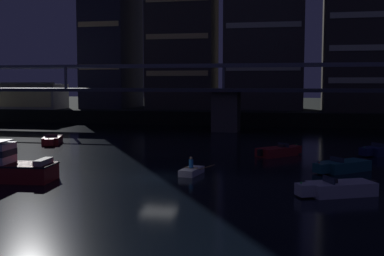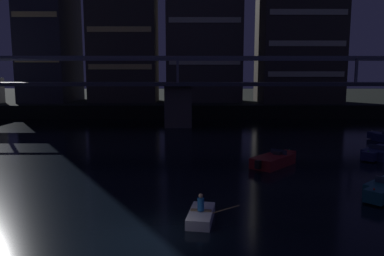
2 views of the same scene
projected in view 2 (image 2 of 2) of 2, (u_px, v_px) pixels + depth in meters
The scene contains 9 objects.
ground_plane at pixel (155, 237), 15.62m from camera, with size 400.00×400.00×0.00m, color black.
far_riverbank at pixel (184, 98), 97.94m from camera, with size 240.00×80.00×2.20m, color black.
river_bridge at pixel (178, 93), 49.92m from camera, with size 97.60×6.40×9.38m.
tower_west_tall at pixel (123, 13), 65.04m from camera, with size 11.73×8.54×31.73m.
tower_central at pixel (204, 2), 65.67m from camera, with size 13.41×8.24×35.91m.
tower_east_tall at pixel (299, 31), 64.47m from camera, with size 13.77×10.35×25.48m.
speedboat_near_center at pixel (274, 160), 28.10m from camera, with size 4.27×4.49×1.16m.
speedboat_far_left at pixel (380, 153), 30.83m from camera, with size 4.51×4.26×1.16m.
dinghy_with_paddler at pixel (201, 215), 17.34m from camera, with size 2.54×2.74×1.36m.
Camera 2 is at (1.50, -14.83, 6.79)m, focal length 34.23 mm.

